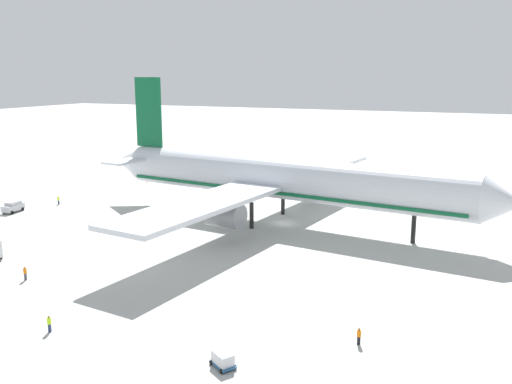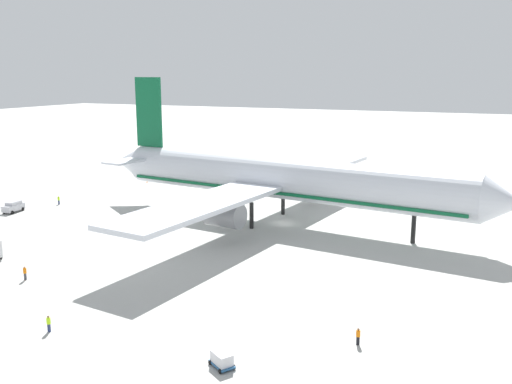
% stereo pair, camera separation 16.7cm
% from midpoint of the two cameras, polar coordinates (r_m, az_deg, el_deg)
% --- Properties ---
extents(ground_plane, '(600.00, 600.00, 0.00)m').
position_cam_midpoint_polar(ground_plane, '(95.60, 2.81, -3.21)').
color(ground_plane, '#B2B2AD').
extents(airliner, '(75.58, 72.69, 24.38)m').
position_cam_midpoint_polar(airliner, '(94.42, 2.20, 1.33)').
color(airliner, silver).
rests_on(airliner, ground).
extents(service_van, '(2.39, 4.35, 1.97)m').
position_cam_midpoint_polar(service_van, '(112.29, -23.57, -1.38)').
color(service_van, silver).
rests_on(service_van, ground).
extents(baggage_cart_0, '(2.89, 2.46, 1.36)m').
position_cam_midpoint_polar(baggage_cart_0, '(50.73, -3.51, -16.64)').
color(baggage_cart_0, '#26598C').
rests_on(baggage_cart_0, ground).
extents(ground_worker_0, '(0.56, 0.56, 1.70)m').
position_cam_midpoint_polar(ground_worker_0, '(115.56, -19.54, -0.79)').
color(ground_worker_0, navy).
rests_on(ground_worker_0, ground).
extents(ground_worker_3, '(0.43, 0.43, 1.66)m').
position_cam_midpoint_polar(ground_worker_3, '(55.09, 10.36, -14.26)').
color(ground_worker_3, black).
rests_on(ground_worker_3, ground).
extents(ground_worker_4, '(0.52, 0.52, 1.71)m').
position_cam_midpoint_polar(ground_worker_4, '(60.20, -20.41, -12.48)').
color(ground_worker_4, navy).
rests_on(ground_worker_4, ground).
extents(ground_worker_5, '(0.50, 0.50, 1.78)m').
position_cam_midpoint_polar(ground_worker_5, '(75.32, -22.54, -7.65)').
color(ground_worker_5, '#3F3F47').
rests_on(ground_worker_5, ground).
extents(traffic_cone_0, '(0.36, 0.36, 0.55)m').
position_cam_midpoint_polar(traffic_cone_0, '(128.89, 17.41, 0.35)').
color(traffic_cone_0, orange).
rests_on(traffic_cone_0, ground).
extents(traffic_cone_1, '(0.36, 0.36, 0.55)m').
position_cam_midpoint_polar(traffic_cone_1, '(133.37, -11.12, 1.06)').
color(traffic_cone_1, orange).
rests_on(traffic_cone_1, ground).
extents(traffic_cone_2, '(0.36, 0.36, 0.55)m').
position_cam_midpoint_polar(traffic_cone_2, '(136.90, 5.41, 1.51)').
color(traffic_cone_2, orange).
rests_on(traffic_cone_2, ground).
extents(traffic_cone_3, '(0.36, 0.36, 0.55)m').
position_cam_midpoint_polar(traffic_cone_3, '(131.33, 22.99, 0.15)').
color(traffic_cone_3, orange).
rests_on(traffic_cone_3, ground).
extents(traffic_cone_4, '(0.36, 0.36, 0.55)m').
position_cam_midpoint_polar(traffic_cone_4, '(150.59, -6.32, 2.45)').
color(traffic_cone_4, orange).
rests_on(traffic_cone_4, ground).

